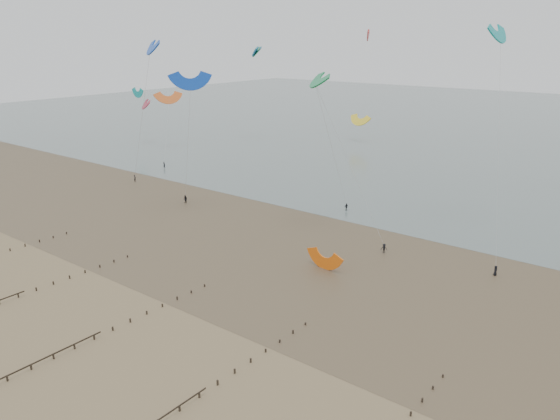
{
  "coord_description": "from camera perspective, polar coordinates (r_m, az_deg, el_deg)",
  "views": [
    {
      "loc": [
        57.08,
        -38.15,
        34.68
      ],
      "look_at": [
        5.44,
        28.0,
        8.0
      ],
      "focal_mm": 35.0,
      "sensor_mm": 36.0,
      "label": 1
    }
  ],
  "objects": [
    {
      "name": "grounded_kite",
      "position": [
        86.23,
        4.61,
        -6.14
      ],
      "size": [
        6.29,
        5.13,
        3.23
      ],
      "primitive_type": null,
      "rotation": [
        1.54,
        0.0,
        -0.1
      ],
      "color": "orange",
      "rests_on": "ground"
    },
    {
      "name": "kites_airborne",
      "position": [
        140.49,
        10.99,
        11.7
      ],
      "size": [
        253.03,
        110.0,
        39.14
      ],
      "color": "yellow",
      "rests_on": "ground"
    },
    {
      "name": "ground",
      "position": [
        76.91,
        -16.5,
        -9.95
      ],
      "size": [
        500.0,
        500.0,
        0.0
      ],
      "primitive_type": "plane",
      "color": "brown",
      "rests_on": "ground"
    },
    {
      "name": "sea_and_shore",
      "position": [
        101.02,
        -2.02,
        -2.45
      ],
      "size": [
        500.0,
        665.0,
        0.03
      ],
      "color": "#475654",
      "rests_on": "ground"
    },
    {
      "name": "kitesurfers",
      "position": [
        100.24,
        10.2,
        -2.38
      ],
      "size": [
        153.39,
        19.99,
        1.79
      ],
      "color": "black",
      "rests_on": "ground"
    },
    {
      "name": "kitesurfer_lead",
      "position": [
        141.28,
        -14.92,
        3.2
      ],
      "size": [
        0.79,
        0.77,
        1.82
      ],
      "primitive_type": "imported",
      "rotation": [
        0.0,
        0.0,
        2.42
      ],
      "color": "black",
      "rests_on": "ground"
    }
  ]
}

